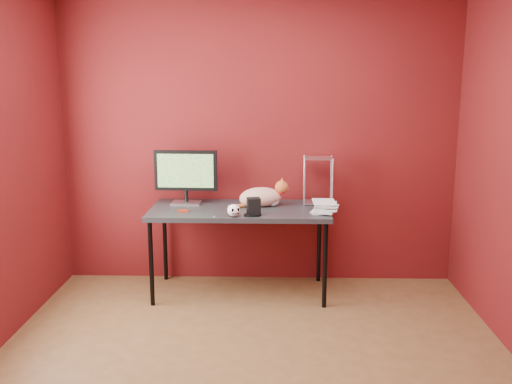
{
  "coord_description": "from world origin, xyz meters",
  "views": [
    {
      "loc": [
        0.12,
        -3.29,
        1.86
      ],
      "look_at": [
        -0.01,
        1.15,
        0.94
      ],
      "focal_mm": 40.0,
      "sensor_mm": 36.0,
      "label": 1
    }
  ],
  "objects_px": {
    "desk": "(240,214)",
    "cat": "(261,197)",
    "skull_mug": "(234,210)",
    "monitor": "(186,174)",
    "speaker": "(254,207)",
    "book_stack": "(316,152)"
  },
  "relations": [
    {
      "from": "speaker",
      "to": "book_stack",
      "type": "distance_m",
      "value": 0.67
    },
    {
      "from": "desk",
      "to": "speaker",
      "type": "height_order",
      "value": "speaker"
    },
    {
      "from": "cat",
      "to": "monitor",
      "type": "bearing_deg",
      "value": 170.0
    },
    {
      "from": "monitor",
      "to": "cat",
      "type": "distance_m",
      "value": 0.68
    },
    {
      "from": "skull_mug",
      "to": "speaker",
      "type": "relative_size",
      "value": 0.77
    },
    {
      "from": "cat",
      "to": "book_stack",
      "type": "height_order",
      "value": "book_stack"
    },
    {
      "from": "speaker",
      "to": "cat",
      "type": "bearing_deg",
      "value": 68.89
    },
    {
      "from": "desk",
      "to": "book_stack",
      "type": "height_order",
      "value": "book_stack"
    },
    {
      "from": "monitor",
      "to": "skull_mug",
      "type": "relative_size",
      "value": 4.93
    },
    {
      "from": "desk",
      "to": "cat",
      "type": "height_order",
      "value": "cat"
    },
    {
      "from": "desk",
      "to": "skull_mug",
      "type": "distance_m",
      "value": 0.31
    },
    {
      "from": "desk",
      "to": "skull_mug",
      "type": "relative_size",
      "value": 13.66
    },
    {
      "from": "monitor",
      "to": "cat",
      "type": "relative_size",
      "value": 1.06
    },
    {
      "from": "monitor",
      "to": "book_stack",
      "type": "xyz_separation_m",
      "value": [
        1.09,
        -0.23,
        0.23
      ]
    },
    {
      "from": "cat",
      "to": "book_stack",
      "type": "xyz_separation_m",
      "value": [
        0.44,
        -0.16,
        0.41
      ]
    },
    {
      "from": "cat",
      "to": "skull_mug",
      "type": "distance_m",
      "value": 0.43
    },
    {
      "from": "skull_mug",
      "to": "speaker",
      "type": "xyz_separation_m",
      "value": [
        0.16,
        0.04,
        0.02
      ]
    },
    {
      "from": "book_stack",
      "to": "cat",
      "type": "bearing_deg",
      "value": 159.69
    },
    {
      "from": "desk",
      "to": "book_stack",
      "type": "bearing_deg",
      "value": -7.81
    },
    {
      "from": "skull_mug",
      "to": "book_stack",
      "type": "height_order",
      "value": "book_stack"
    },
    {
      "from": "desk",
      "to": "skull_mug",
      "type": "bearing_deg",
      "value": -95.84
    },
    {
      "from": "desk",
      "to": "monitor",
      "type": "xyz_separation_m",
      "value": [
        -0.47,
        0.14,
        0.31
      ]
    }
  ]
}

